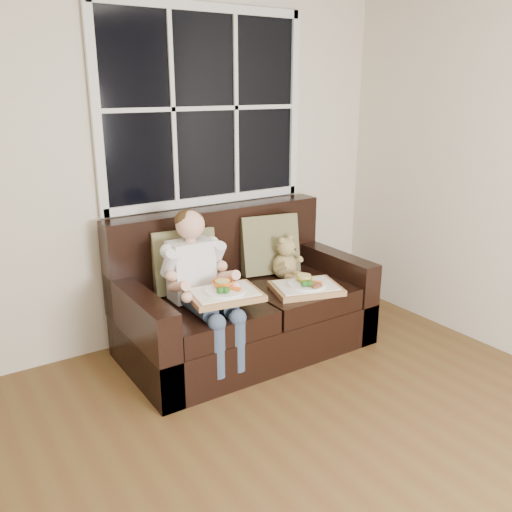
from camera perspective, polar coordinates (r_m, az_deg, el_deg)
room_walls at (r=1.53m, az=14.49°, el=9.07°), size 4.52×5.02×2.71m
window_back at (r=3.97m, az=-5.43°, el=15.22°), size 1.62×0.04×1.37m
loveseat at (r=3.86m, az=-1.60°, el=-5.25°), size 1.70×0.92×0.96m
pillow_left at (r=3.71m, az=-7.56°, el=-0.54°), size 0.46×0.28×0.44m
pillow_right at (r=4.04m, az=1.41°, el=1.22°), size 0.47×0.29×0.45m
child at (r=3.46m, az=-6.06°, el=-1.89°), size 0.41×0.61×0.93m
teddy_bear at (r=3.97m, az=3.15°, el=-0.48°), size 0.22×0.27×0.33m
tray_left at (r=3.37m, az=-3.36°, el=-3.89°), size 0.49×0.40×0.10m
tray_right at (r=3.75m, az=5.30°, el=-3.25°), size 0.53×0.46×0.10m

